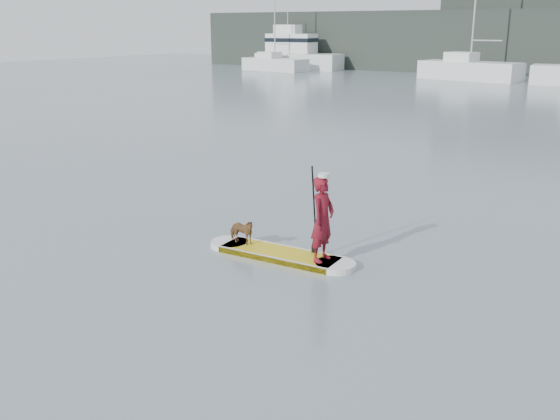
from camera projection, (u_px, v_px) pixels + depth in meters
The scene contains 10 objects.
ground at pixel (333, 250), 13.09m from camera, with size 140.00×140.00×0.00m, color slate.
paddleboard at pixel (280, 254), 12.70m from camera, with size 3.30×0.95×0.12m.
paddler at pixel (323, 219), 11.99m from camera, with size 0.61×0.40×1.67m, color maroon.
white_cap at pixel (324, 175), 11.74m from camera, with size 0.22×0.22×0.07m, color silver.
dog at pixel (241, 231), 13.06m from camera, with size 0.30×0.65×0.55m, color brown.
paddle at pixel (314, 221), 12.42m from camera, with size 0.10×0.30×2.00m.
sailboat_a at pixel (274, 63), 64.89m from camera, with size 7.74×3.48×10.84m.
sailboat_c at pixel (469, 69), 53.93m from camera, with size 9.02×4.24×12.44m.
motor_yacht_b at pixel (296, 53), 66.95m from camera, with size 9.49×3.88×6.11m.
shore_building_west at pixel (516, 26), 60.17m from camera, with size 14.00×4.00×9.00m, color black.
Camera 1 is at (5.92, -10.86, 4.53)m, focal length 40.00 mm.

